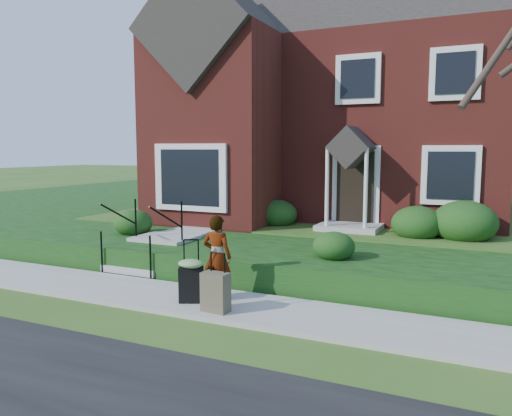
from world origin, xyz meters
The scene contains 10 objects.
ground centered at (0.00, 0.00, 0.00)m, with size 120.00×120.00×0.00m, color #2D5119.
sidewalk centered at (0.00, 0.00, 0.04)m, with size 60.00×1.60×0.08m, color #9E9B93.
terrace centered at (4.00, 10.90, 0.30)m, with size 44.00×20.00×0.60m, color #11350E.
walkway centered at (-2.50, 5.00, 0.63)m, with size 1.20×6.00×0.06m, color #9E9B93.
main_house centered at (-0.21, 9.61, 5.26)m, with size 10.40×10.20×9.40m.
front_steps centered at (-2.50, 1.84, 0.47)m, with size 1.40×2.02×1.50m.
foundation_shrubs centered at (0.71, 4.92, 1.05)m, with size 9.38×4.47×1.06m.
woman centered at (0.08, 0.24, 0.84)m, with size 0.55×0.36×1.51m, color #999999.
suitcase_black centered at (-0.21, -0.19, 0.51)m, with size 0.58×0.54×1.11m.
suitcase_olive centered at (0.43, -0.46, 0.41)m, with size 0.48×0.29×0.99m.
Camera 1 is at (4.39, -7.46, 2.76)m, focal length 35.00 mm.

